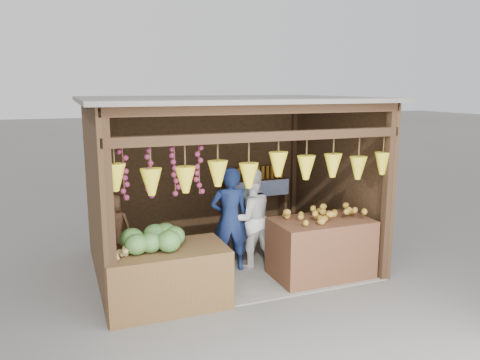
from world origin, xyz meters
The scene contains 12 objects.
ground centered at (0.00, 0.00, 0.00)m, with size 80.00×80.00×0.00m, color #514F49.
stall_structure centered at (-0.03, -0.04, 1.67)m, with size 4.30×3.30×2.66m.
back_shelf centered at (1.05, 1.28, 0.87)m, with size 1.25×0.32×1.32m.
counter_left centered at (-1.23, -1.12, 0.39)m, with size 1.56×0.85×0.78m, color #4F361A.
counter_right centered at (1.12, -1.01, 0.44)m, with size 1.44×0.85×0.89m, color #462717.
stool centered at (-1.75, 0.03, 0.15)m, with size 0.31×0.31×0.29m, color black.
man_standing centered at (-0.06, -0.30, 0.82)m, with size 0.60×0.39×1.64m, color #14214C.
woman_standing centered at (0.30, -0.23, 0.79)m, with size 0.76×0.60×1.57m, color silver.
vendor_seated centered at (-1.75, 0.03, 0.79)m, with size 0.49×0.32×1.00m, color brown.
melon_pile centered at (-1.34, -1.09, 0.94)m, with size 1.00×0.50×0.32m, color #1B4612, non-canonical shape.
tanfruit_pile centered at (-1.86, -1.20, 0.84)m, with size 0.34×0.40×0.13m, color olive, non-canonical shape.
mango_pile centered at (1.21, -1.00, 1.00)m, with size 1.40×0.64×0.22m, color #CA5C1B, non-canonical shape.
Camera 1 is at (-2.41, -6.77, 2.80)m, focal length 35.00 mm.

